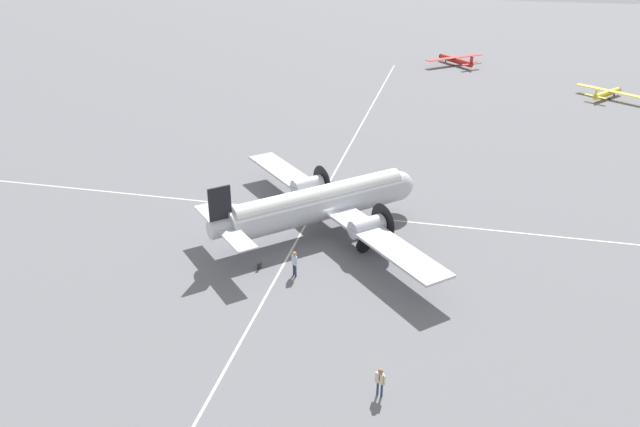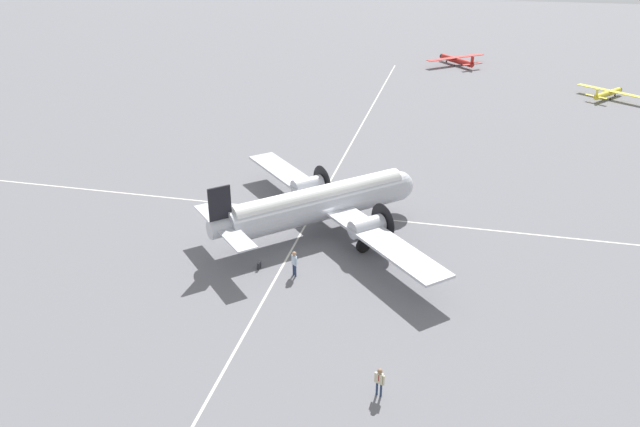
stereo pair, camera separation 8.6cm
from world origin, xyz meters
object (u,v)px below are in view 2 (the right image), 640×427
crew_foreground (379,379)px  suitcase_near_door (259,265)px  passenger_boarding (294,261)px  light_aircraft_distant (609,93)px  light_aircraft_taxiing (456,60)px  airliner_main (325,202)px

crew_foreground → suitcase_near_door: size_ratio=3.05×
suitcase_near_door → passenger_boarding: bearing=-98.0°
crew_foreground → light_aircraft_distant: 67.11m
passenger_boarding → light_aircraft_distant: size_ratio=0.24×
passenger_boarding → light_aircraft_taxiing: 69.70m
airliner_main → suitcase_near_door: airliner_main is taller
passenger_boarding → light_aircraft_distant: bearing=106.7°
light_aircraft_taxiing → light_aircraft_distant: bearing=-169.6°
light_aircraft_taxiing → passenger_boarding: bearing=131.4°
light_aircraft_distant → suitcase_near_door: bearing=-173.1°
passenger_boarding → light_aircraft_taxiing: (69.18, -8.44, -0.29)m
suitcase_near_door → light_aircraft_distant: size_ratio=0.07×
airliner_main → crew_foreground: size_ratio=11.84×
crew_foreground → passenger_boarding: passenger_boarding is taller
crew_foreground → light_aircraft_distant: (63.51, -21.68, -0.28)m
suitcase_near_door → light_aircraft_taxiing: (68.81, -11.11, 0.59)m
airliner_main → passenger_boarding: bearing=-137.8°
light_aircraft_distant → light_aircraft_taxiing: bearing=89.9°
passenger_boarding → airliner_main: bearing=131.0°
crew_foreground → light_aircraft_taxiing: (79.58, -1.11, -0.19)m
passenger_boarding → suitcase_near_door: passenger_boarding is taller
airliner_main → light_aircraft_taxiing: airliner_main is taller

